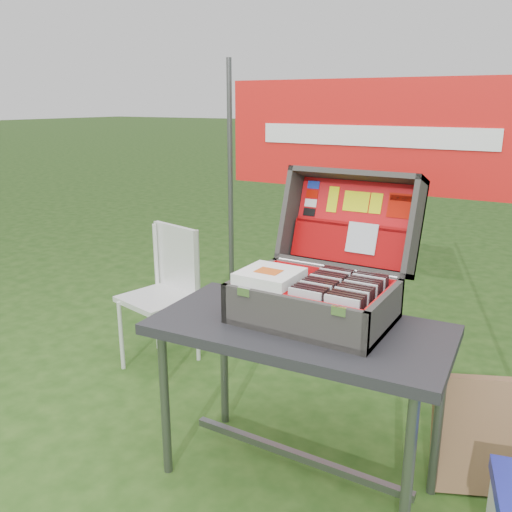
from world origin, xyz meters
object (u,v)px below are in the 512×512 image
Objects in this scene: suitcase at (322,251)px; cardboard_box at (490,436)px; chair at (158,300)px; table at (298,406)px.

suitcase is 1.23× the size of cardboard_box.
cardboard_box is at bearing 8.27° from chair.
table is 0.75m from cardboard_box.
chair reaches higher than cardboard_box.
cardboard_box is (1.77, -0.15, -0.17)m from chair.
table is at bearing -174.85° from cardboard_box.
table is at bearing -11.19° from chair.
table is 1.37× the size of chair.
chair is at bearing 152.07° from table.
chair is 1.74× the size of cardboard_box.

